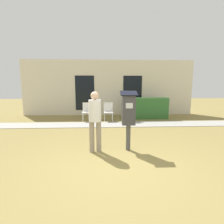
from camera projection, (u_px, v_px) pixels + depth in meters
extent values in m
plane|color=olive|center=(119.00, 167.00, 3.75)|extent=(40.00, 40.00, 0.00)
cube|color=#A3A099|center=(111.00, 124.00, 7.79)|extent=(12.00, 1.10, 0.02)
cube|color=beige|center=(109.00, 88.00, 10.33)|extent=(10.00, 0.24, 3.20)
cube|color=black|center=(85.00, 93.00, 10.17)|extent=(1.10, 0.02, 2.00)
cube|color=black|center=(132.00, 93.00, 10.31)|extent=(1.10, 0.02, 2.00)
cylinder|color=#4C4C4C|center=(128.00, 137.00, 4.68)|extent=(0.12, 0.12, 0.70)
cube|color=#38383D|center=(129.00, 110.00, 4.57)|extent=(0.34, 0.22, 0.80)
cube|color=silver|center=(129.00, 106.00, 4.44)|extent=(0.18, 0.01, 0.14)
cube|color=black|center=(129.00, 93.00, 4.51)|extent=(0.44, 0.31, 0.12)
cylinder|color=gray|center=(92.00, 137.00, 4.54)|extent=(0.13, 0.13, 0.82)
cylinder|color=gray|center=(99.00, 137.00, 4.55)|extent=(0.13, 0.13, 0.82)
cylinder|color=white|center=(95.00, 111.00, 4.44)|extent=(0.32, 0.32, 0.55)
sphere|color=#D8AD8C|center=(95.00, 96.00, 4.38)|extent=(0.21, 0.21, 0.21)
cylinder|color=white|center=(83.00, 118.00, 8.34)|extent=(0.03, 0.03, 0.42)
cylinder|color=white|center=(91.00, 118.00, 8.36)|extent=(0.03, 0.03, 0.42)
cylinder|color=white|center=(84.00, 116.00, 8.71)|extent=(0.03, 0.03, 0.42)
cylinder|color=white|center=(91.00, 116.00, 8.73)|extent=(0.03, 0.03, 0.42)
cube|color=white|center=(87.00, 112.00, 8.50)|extent=(0.44, 0.44, 0.04)
cube|color=white|center=(87.00, 107.00, 8.66)|extent=(0.44, 0.04, 0.44)
cylinder|color=white|center=(105.00, 118.00, 8.33)|extent=(0.03, 0.03, 0.42)
cylinder|color=white|center=(112.00, 118.00, 8.35)|extent=(0.03, 0.03, 0.42)
cylinder|color=white|center=(104.00, 116.00, 8.70)|extent=(0.03, 0.03, 0.42)
cylinder|color=white|center=(112.00, 116.00, 8.72)|extent=(0.03, 0.03, 0.42)
cube|color=white|center=(108.00, 112.00, 8.49)|extent=(0.44, 0.44, 0.04)
cube|color=white|center=(108.00, 107.00, 8.65)|extent=(0.44, 0.04, 0.44)
cylinder|color=white|center=(127.00, 118.00, 8.18)|extent=(0.03, 0.03, 0.42)
cylinder|color=white|center=(135.00, 118.00, 8.20)|extent=(0.03, 0.03, 0.42)
cylinder|color=white|center=(126.00, 117.00, 8.55)|extent=(0.03, 0.03, 0.42)
cylinder|color=white|center=(134.00, 117.00, 8.57)|extent=(0.03, 0.03, 0.42)
cube|color=white|center=(130.00, 113.00, 8.34)|extent=(0.44, 0.44, 0.04)
cube|color=white|center=(130.00, 107.00, 8.50)|extent=(0.44, 0.04, 0.44)
cube|color=#33662D|center=(145.00, 108.00, 9.20)|extent=(2.31, 0.60, 1.10)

